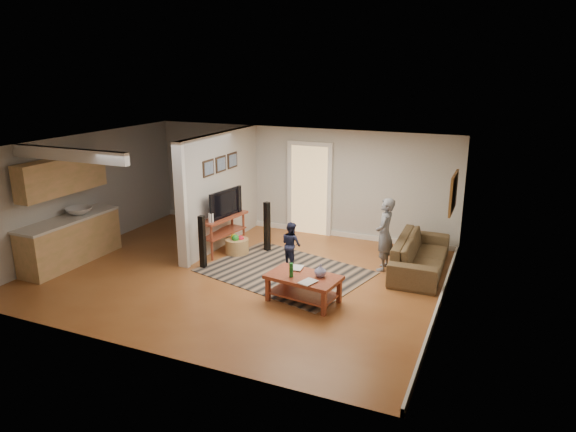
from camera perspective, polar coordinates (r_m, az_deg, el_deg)
The scene contains 11 objects.
ground at distance 10.00m, azimuth -5.37°, elevation -6.44°, with size 7.50×7.50×0.00m, color brown.
room_shell at distance 10.43m, azimuth -9.61°, elevation 2.78°, with size 7.54×6.02×2.52m.
area_rug at distance 10.06m, azimuth -0.34°, elevation -6.20°, with size 2.99×2.18×0.01m, color black.
sofa at distance 10.46m, azimuth 14.38°, elevation -5.88°, with size 2.28×0.89×0.67m, color #473923.
coffee_table at distance 8.71m, azimuth 1.86°, elevation -7.28°, with size 1.30×0.87×0.72m.
tv_console at distance 11.01m, azimuth -7.32°, elevation -0.37°, with size 0.65×1.32×1.09m.
speaker_left at distance 10.23m, azimuth -9.49°, elevation -2.86°, with size 0.11×0.11×1.07m, color black.
speaker_right at distance 11.02m, azimuth -2.34°, elevation -1.20°, with size 0.11×0.11×1.09m, color black.
toy_basket at distance 11.02m, azimuth -5.68°, elevation -3.26°, with size 0.49×0.49×0.44m.
child at distance 10.36m, azimuth 10.47°, elevation -5.82°, with size 0.53×0.35×1.45m, color slate.
toddler at distance 10.36m, azimuth 0.36°, elevation -5.55°, with size 0.44×0.35×0.91m, color #1B1F39.
Camera 1 is at (4.50, -8.07, 3.84)m, focal length 32.00 mm.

